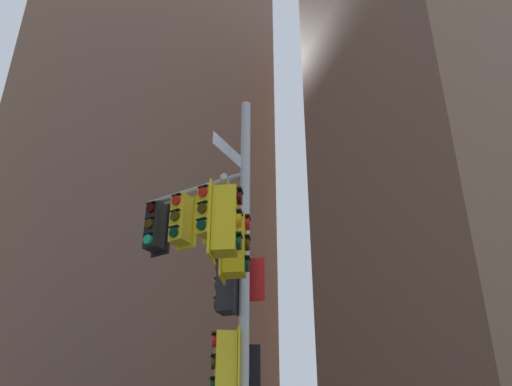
% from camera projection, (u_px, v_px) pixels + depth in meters
% --- Properties ---
extents(building_tower_right, '(12.11, 12.11, 30.28)m').
position_uv_depth(building_tower_right, '(473.00, 165.00, 26.42)').
color(building_tower_right, brown).
rests_on(building_tower_right, ground).
extents(building_mid_block, '(16.14, 16.14, 38.76)m').
position_uv_depth(building_mid_block, '(131.00, 198.00, 38.94)').
color(building_mid_block, brown).
rests_on(building_mid_block, ground).
extents(signal_pole_assembly, '(2.07, 4.16, 8.68)m').
position_uv_depth(signal_pole_assembly, '(215.00, 266.00, 9.61)').
color(signal_pole_assembly, '#B2B2B5').
rests_on(signal_pole_assembly, ground).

